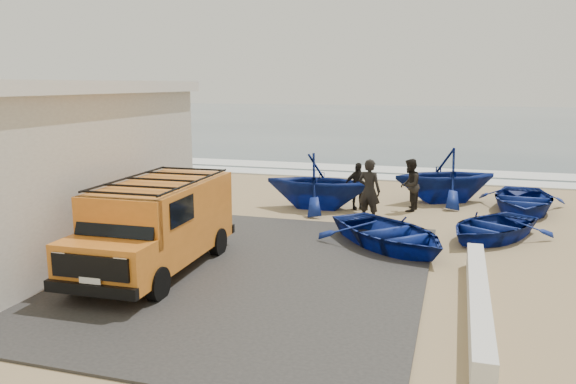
# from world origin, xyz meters

# --- Properties ---
(ground) EXTENTS (160.00, 160.00, 0.00)m
(ground) POSITION_xyz_m (0.00, 0.00, 0.00)
(ground) COLOR tan
(slab) EXTENTS (12.00, 10.00, 0.05)m
(slab) POSITION_xyz_m (-2.00, -2.00, 0.03)
(slab) COLOR #373533
(slab) RESTS_ON ground
(ocean) EXTENTS (180.00, 88.00, 0.01)m
(ocean) POSITION_xyz_m (0.00, 56.00, 0.00)
(ocean) COLOR #385166
(ocean) RESTS_ON ground
(surf_line) EXTENTS (180.00, 1.60, 0.06)m
(surf_line) POSITION_xyz_m (0.00, 12.00, 0.03)
(surf_line) COLOR white
(surf_line) RESTS_ON ground
(surf_wash) EXTENTS (180.00, 2.20, 0.04)m
(surf_wash) POSITION_xyz_m (0.00, 14.50, 0.02)
(surf_wash) COLOR white
(surf_wash) RESTS_ON ground
(parapet) EXTENTS (0.35, 6.00, 0.55)m
(parapet) POSITION_xyz_m (5.00, -3.00, 0.28)
(parapet) COLOR silver
(parapet) RESTS_ON ground
(van) EXTENTS (2.10, 4.96, 2.11)m
(van) POSITION_xyz_m (-1.96, -2.42, 1.13)
(van) COLOR orange
(van) RESTS_ON ground
(boat_near_left) EXTENTS (4.75, 4.77, 0.81)m
(boat_near_left) POSITION_xyz_m (2.90, 0.88, 0.41)
(boat_near_left) COLOR navy
(boat_near_left) RESTS_ON ground
(boat_near_right) EXTENTS (3.96, 4.27, 0.72)m
(boat_near_right) POSITION_xyz_m (5.48, 2.56, 0.36)
(boat_near_right) COLOR navy
(boat_near_right) RESTS_ON ground
(boat_mid_left) EXTENTS (3.68, 3.20, 1.90)m
(boat_mid_left) POSITION_xyz_m (-0.03, 4.98, 0.95)
(boat_mid_left) COLOR navy
(boat_mid_left) RESTS_ON ground
(boat_mid_right) EXTENTS (3.13, 4.19, 0.83)m
(boat_mid_right) POSITION_xyz_m (6.65, 6.46, 0.41)
(boat_mid_right) COLOR navy
(boat_mid_right) RESTS_ON ground
(boat_far_left) EXTENTS (4.78, 4.54, 1.97)m
(boat_far_left) POSITION_xyz_m (4.10, 7.36, 0.99)
(boat_far_left) COLOR navy
(boat_far_left) RESTS_ON ground
(fisherman_front) EXTENTS (0.81, 0.62, 1.97)m
(fisherman_front) POSITION_xyz_m (1.94, 3.55, 0.99)
(fisherman_front) COLOR black
(fisherman_front) RESTS_ON ground
(fisherman_middle) EXTENTS (0.79, 0.95, 1.77)m
(fisherman_middle) POSITION_xyz_m (3.01, 5.50, 0.89)
(fisherman_middle) COLOR black
(fisherman_middle) RESTS_ON ground
(fisherman_back) EXTENTS (1.02, 0.78, 1.61)m
(fisherman_back) POSITION_xyz_m (1.28, 5.27, 0.80)
(fisherman_back) COLOR black
(fisherman_back) RESTS_ON ground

